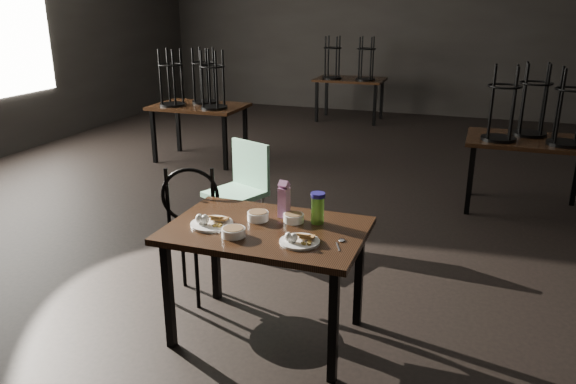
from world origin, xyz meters
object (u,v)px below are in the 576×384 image
at_px(water_bottle, 318,208).
at_px(school_chair, 241,185).
at_px(main_table, 266,239).
at_px(bentwood_chair, 189,223).
at_px(juice_carton, 284,200).

height_order(water_bottle, school_chair, water_bottle).
bearing_deg(main_table, school_chair, 120.12).
height_order(water_bottle, bentwood_chair, water_bottle).
relative_size(bentwood_chair, school_chair, 1.01).
bearing_deg(water_bottle, school_chair, 132.82).
height_order(bentwood_chair, school_chair, bentwood_chair).
bearing_deg(water_bottle, main_table, -147.02).
xyz_separation_m(juice_carton, bentwood_chair, (-0.78, 0.14, -0.31)).
bearing_deg(bentwood_chair, school_chair, 69.52).
distance_m(main_table, school_chair, 1.46).
bearing_deg(bentwood_chair, juice_carton, -30.50).
relative_size(juice_carton, school_chair, 0.27).
distance_m(juice_carton, school_chair, 1.34).
xyz_separation_m(main_table, bentwood_chair, (-0.73, 0.35, -0.12)).
bearing_deg(bentwood_chair, water_bottle, -29.76).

